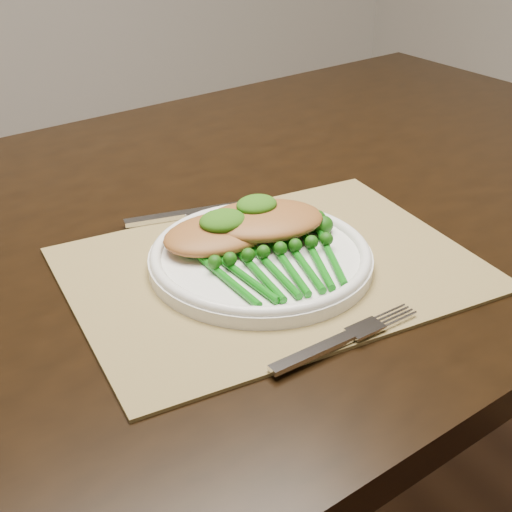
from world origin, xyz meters
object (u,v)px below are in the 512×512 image
broccolini_bundle (279,265)px  dining_table (235,419)px  placemat (272,269)px  chicken_fillet_left (219,233)px  dinner_plate (261,257)px

broccolini_bundle → dining_table: bearing=84.4°
placemat → chicken_fillet_left: bearing=127.7°
placemat → broccolini_bundle: bearing=-104.9°
dining_table → chicken_fillet_left: size_ratio=12.61×
chicken_fillet_left → broccolini_bundle: (0.03, -0.08, -0.01)m
dining_table → broccolini_bundle: bearing=-109.8°
placemat → broccolini_bundle: 0.04m
broccolini_bundle → dinner_plate: bearing=98.8°
dinner_plate → broccolini_bundle: size_ratio=1.39×
placemat → dining_table: bearing=80.6°
dinner_plate → chicken_fillet_left: chicken_fillet_left is taller
dining_table → dinner_plate: 0.42m
dinner_plate → chicken_fillet_left: (-0.03, 0.05, 0.02)m
dining_table → placemat: 0.41m
dining_table → chicken_fillet_left: bearing=-131.1°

